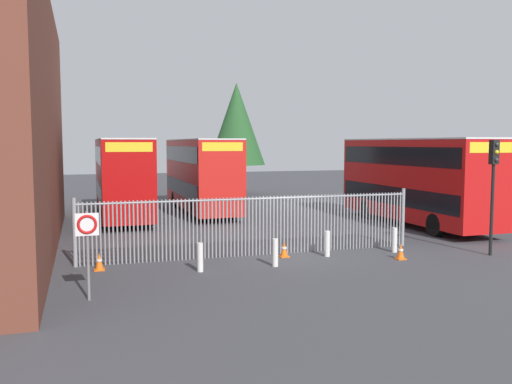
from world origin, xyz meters
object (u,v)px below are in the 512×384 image
(bollard_near_left, at_px, (200,257))
(traffic_light_kerbside, at_px, (493,176))
(traffic_cone_by_gate, at_px, (99,262))
(traffic_cone_near_kerb, at_px, (401,251))
(double_decker_bus_behind_fence_right, at_px, (201,172))
(traffic_cone_mid_forecourt, at_px, (284,249))
(double_decker_bus_near_gate, at_px, (415,178))
(bollard_center_front, at_px, (275,253))
(double_decker_bus_behind_fence_left, at_px, (122,175))
(bollard_near_right, at_px, (327,244))
(bollard_far_right, at_px, (395,240))
(speed_limit_sign_post, at_px, (87,235))

(bollard_near_left, bearing_deg, traffic_light_kerbside, -3.84)
(traffic_cone_by_gate, height_order, traffic_cone_near_kerb, same)
(traffic_cone_by_gate, bearing_deg, double_decker_bus_behind_fence_right, 65.44)
(traffic_cone_mid_forecourt, bearing_deg, double_decker_bus_behind_fence_right, 90.73)
(double_decker_bus_near_gate, distance_m, bollard_center_front, 12.26)
(bollard_near_left, bearing_deg, double_decker_bus_behind_fence_left, 96.10)
(double_decker_bus_near_gate, distance_m, traffic_cone_mid_forecourt, 10.88)
(double_decker_bus_behind_fence_left, height_order, bollard_near_right, double_decker_bus_behind_fence_left)
(double_decker_bus_behind_fence_right, bearing_deg, bollard_far_right, -72.36)
(traffic_cone_by_gate, xyz_separation_m, speed_limit_sign_post, (-0.37, -3.55, 1.49))
(double_decker_bus_near_gate, bearing_deg, traffic_cone_near_kerb, -126.63)
(bollard_near_right, distance_m, traffic_cone_mid_forecourt, 1.61)
(double_decker_bus_near_gate, distance_m, double_decker_bus_behind_fence_left, 15.76)
(bollard_center_front, bearing_deg, traffic_light_kerbside, -4.85)
(bollard_near_left, relative_size, traffic_cone_mid_forecourt, 1.61)
(bollard_center_front, distance_m, traffic_light_kerbside, 8.69)
(traffic_cone_mid_forecourt, bearing_deg, traffic_cone_by_gate, -178.90)
(traffic_cone_mid_forecourt, distance_m, traffic_light_kerbside, 8.19)
(bollard_near_left, relative_size, speed_limit_sign_post, 0.40)
(traffic_cone_mid_forecourt, xyz_separation_m, speed_limit_sign_post, (-6.92, -3.67, 1.49))
(double_decker_bus_near_gate, xyz_separation_m, double_decker_bus_behind_fence_right, (-9.33, 8.33, 0.00))
(double_decker_bus_behind_fence_left, height_order, traffic_light_kerbside, double_decker_bus_behind_fence_left)
(double_decker_bus_behind_fence_left, height_order, bollard_near_left, double_decker_bus_behind_fence_left)
(double_decker_bus_near_gate, relative_size, bollard_near_right, 11.38)
(double_decker_bus_behind_fence_left, relative_size, double_decker_bus_behind_fence_right, 1.00)
(double_decker_bus_behind_fence_right, relative_size, bollard_center_front, 11.38)
(bollard_near_right, bearing_deg, double_decker_bus_behind_fence_left, 116.49)
(traffic_light_kerbside, bearing_deg, double_decker_bus_behind_fence_right, 115.69)
(double_decker_bus_behind_fence_left, bearing_deg, traffic_cone_near_kerb, -58.34)
(double_decker_bus_behind_fence_left, xyz_separation_m, bollard_near_left, (1.49, -13.91, -1.95))
(double_decker_bus_behind_fence_right, xyz_separation_m, speed_limit_sign_post, (-6.74, -17.48, -0.65))
(double_decker_bus_near_gate, bearing_deg, traffic_light_kerbside, -102.71)
(traffic_cone_mid_forecourt, height_order, traffic_light_kerbside, traffic_light_kerbside)
(double_decker_bus_behind_fence_left, distance_m, traffic_light_kerbside, 19.17)
(double_decker_bus_behind_fence_right, bearing_deg, traffic_cone_by_gate, -114.56)
(traffic_cone_by_gate, height_order, speed_limit_sign_post, speed_limit_sign_post)
(traffic_light_kerbside, bearing_deg, bollard_near_left, 176.16)
(speed_limit_sign_post, distance_m, traffic_light_kerbside, 14.52)
(bollard_near_left, xyz_separation_m, traffic_cone_near_kerb, (7.29, -0.31, -0.19))
(bollard_center_front, distance_m, bollard_far_right, 5.27)
(bollard_center_front, height_order, traffic_light_kerbside, traffic_light_kerbside)
(bollard_near_left, height_order, bollard_near_right, same)
(bollard_far_right, bearing_deg, double_decker_bus_behind_fence_left, 125.40)
(traffic_cone_near_kerb, bearing_deg, bollard_near_right, 151.46)
(bollard_near_left, distance_m, bollard_center_front, 2.59)
(double_decker_bus_near_gate, relative_size, double_decker_bus_behind_fence_left, 1.00)
(bollard_far_right, height_order, traffic_cone_near_kerb, bollard_far_right)
(bollard_center_front, bearing_deg, bollard_near_right, 22.13)
(double_decker_bus_behind_fence_right, relative_size, bollard_near_right, 11.38)
(traffic_cone_by_gate, bearing_deg, bollard_center_front, -12.09)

